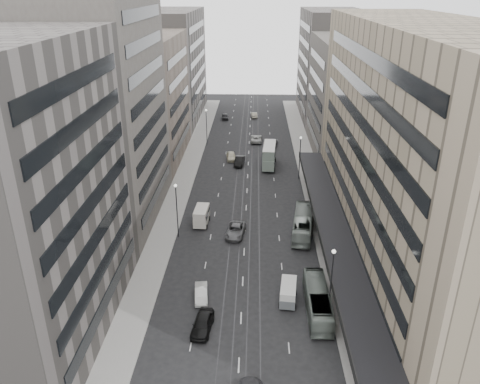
# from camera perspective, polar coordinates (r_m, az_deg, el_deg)

# --- Properties ---
(ground) EXTENTS (220.00, 220.00, 0.00)m
(ground) POSITION_cam_1_polar(r_m,az_deg,el_deg) (58.21, 0.31, -11.39)
(ground) COLOR black
(ground) RESTS_ON ground
(sidewalk_right) EXTENTS (4.00, 125.00, 0.15)m
(sidewalk_right) POSITION_cam_1_polar(r_m,az_deg,el_deg) (92.01, 8.46, 2.23)
(sidewalk_right) COLOR gray
(sidewalk_right) RESTS_ON ground
(sidewalk_left) EXTENTS (4.00, 125.00, 0.15)m
(sidewalk_left) POSITION_cam_1_polar(r_m,az_deg,el_deg) (92.34, -6.51, 2.42)
(sidewalk_left) COLOR gray
(sidewalk_left) RESTS_ON ground
(department_store) EXTENTS (19.20, 60.00, 30.00)m
(department_store) POSITION_cam_1_polar(r_m,az_deg,el_deg) (61.95, 20.89, 4.74)
(department_store) COLOR gray
(department_store) RESTS_ON ground
(building_right_mid) EXTENTS (15.00, 28.00, 24.00)m
(building_right_mid) POSITION_cam_1_polar(r_m,az_deg,el_deg) (103.82, 13.34, 11.24)
(building_right_mid) COLOR #49443F
(building_right_mid) RESTS_ON ground
(building_right_far) EXTENTS (15.00, 32.00, 28.00)m
(building_right_far) POSITION_cam_1_polar(r_m,az_deg,el_deg) (132.54, 11.02, 14.95)
(building_right_far) COLOR #67615C
(building_right_far) RESTS_ON ground
(building_left_a) EXTENTS (15.00, 28.00, 30.00)m
(building_left_a) POSITION_cam_1_polar(r_m,az_deg,el_deg) (49.24, -25.82, -0.86)
(building_left_a) COLOR #67615C
(building_left_a) RESTS_ON ground
(building_left_b) EXTENTS (15.00, 26.00, 34.00)m
(building_left_b) POSITION_cam_1_polar(r_m,az_deg,el_deg) (72.22, -16.78, 9.58)
(building_left_b) COLOR #49443F
(building_left_b) RESTS_ON ground
(building_left_c) EXTENTS (15.00, 28.00, 25.00)m
(building_left_c) POSITION_cam_1_polar(r_m,az_deg,el_deg) (98.52, -11.74, 11.02)
(building_left_c) COLOR #74665A
(building_left_c) RESTS_ON ground
(building_left_d) EXTENTS (15.00, 38.00, 28.00)m
(building_left_d) POSITION_cam_1_polar(r_m,az_deg,el_deg) (130.02, -8.52, 14.95)
(building_left_d) COLOR #67615C
(building_left_d) RESTS_ON ground
(lamp_right_near) EXTENTS (0.44, 0.44, 8.32)m
(lamp_right_near) POSITION_cam_1_polar(r_m,az_deg,el_deg) (51.82, 11.11, -9.88)
(lamp_right_near) COLOR #262628
(lamp_right_near) RESTS_ON ground
(lamp_right_far) EXTENTS (0.44, 0.44, 8.32)m
(lamp_right_far) POSITION_cam_1_polar(r_m,az_deg,el_deg) (87.67, 7.33, 4.77)
(lamp_right_far) COLOR #262628
(lamp_right_far) RESTS_ON ground
(lamp_left_near) EXTENTS (0.44, 0.44, 8.32)m
(lamp_left_near) POSITION_cam_1_polar(r_m,az_deg,el_deg) (66.84, -7.74, -1.51)
(lamp_left_near) COLOR #262628
(lamp_left_near) RESTS_ON ground
(lamp_left_far) EXTENTS (0.44, 0.44, 8.32)m
(lamp_left_far) POSITION_cam_1_polar(r_m,az_deg,el_deg) (106.93, -4.12, 8.41)
(lamp_left_far) COLOR #262628
(lamp_left_far) RESTS_ON ground
(bus_near) EXTENTS (2.43, 10.21, 2.84)m
(bus_near) POSITION_cam_1_polar(r_m,az_deg,el_deg) (54.20, 9.43, -12.94)
(bus_near) COLOR slate
(bus_near) RESTS_ON ground
(bus_far) EXTENTS (4.02, 11.23, 3.06)m
(bus_far) POSITION_cam_1_polar(r_m,az_deg,el_deg) (69.53, 7.66, -3.83)
(bus_far) COLOR gray
(bus_far) RESTS_ON ground
(double_decker) EXTENTS (3.06, 8.44, 4.54)m
(double_decker) POSITION_cam_1_polar(r_m,az_deg,el_deg) (94.15, 3.58, 4.50)
(double_decker) COLOR gray
(double_decker) RESTS_ON ground
(vw_microbus) EXTENTS (2.31, 4.38, 2.27)m
(vw_microbus) POSITION_cam_1_polar(r_m,az_deg,el_deg) (55.37, 5.90, -12.02)
(vw_microbus) COLOR #525659
(vw_microbus) RESTS_ON ground
(panel_van) EXTENTS (2.33, 4.43, 2.73)m
(panel_van) POSITION_cam_1_polar(r_m,az_deg,el_deg) (71.55, -4.72, -2.87)
(panel_van) COLOR beige
(panel_van) RESTS_ON ground
(sedan_0) EXTENTS (2.44, 4.97, 1.63)m
(sedan_0) POSITION_cam_1_polar(r_m,az_deg,el_deg) (51.58, -4.59, -15.70)
(sedan_0) COLOR black
(sedan_0) RESTS_ON ground
(sedan_1) EXTENTS (1.90, 4.28, 1.36)m
(sedan_1) POSITION_cam_1_polar(r_m,az_deg,el_deg) (56.03, -4.75, -12.21)
(sedan_1) COLOR silver
(sedan_1) RESTS_ON ground
(sedan_2) EXTENTS (3.16, 5.66, 1.50)m
(sedan_2) POSITION_cam_1_polar(r_m,az_deg,el_deg) (68.66, -0.55, -4.72)
(sedan_2) COLOR #57575A
(sedan_2) RESTS_ON ground
(sedan_4) EXTENTS (2.31, 4.79, 1.58)m
(sedan_4) POSITION_cam_1_polar(r_m,az_deg,el_deg) (98.36, -1.10, 4.38)
(sedan_4) COLOR beige
(sedan_4) RESTS_ON ground
(sedan_5) EXTENTS (2.23, 5.18, 1.66)m
(sedan_5) POSITION_cam_1_polar(r_m,az_deg,el_deg) (95.54, -0.05, 3.81)
(sedan_5) COLOR black
(sedan_5) RESTS_ON ground
(sedan_6) EXTENTS (2.62, 5.54, 1.53)m
(sedan_6) POSITION_cam_1_polar(r_m,az_deg,el_deg) (110.28, 1.99, 6.54)
(sedan_6) COLOR #B8B8B4
(sedan_6) RESTS_ON ground
(sedan_7) EXTENTS (2.56, 4.94, 1.37)m
(sedan_7) POSITION_cam_1_polar(r_m,az_deg,el_deg) (108.31, 4.04, 6.12)
(sedan_7) COLOR #5E5E60
(sedan_7) RESTS_ON ground
(sedan_8) EXTENTS (2.17, 4.58, 1.51)m
(sedan_8) POSITION_cam_1_polar(r_m,az_deg,el_deg) (129.67, -1.83, 9.19)
(sedan_8) COLOR black
(sedan_8) RESTS_ON ground
(sedan_9) EXTENTS (1.94, 4.45, 1.42)m
(sedan_9) POSITION_cam_1_polar(r_m,az_deg,el_deg) (131.66, 1.74, 9.40)
(sedan_9) COLOR beige
(sedan_9) RESTS_ON ground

